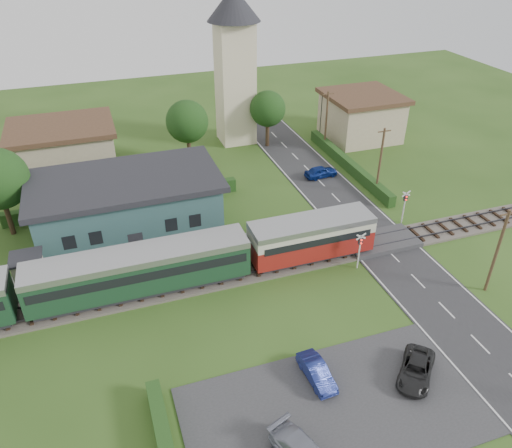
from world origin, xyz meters
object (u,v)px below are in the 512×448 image
object	(u,v)px
equipment_hut	(29,270)
house_east	(361,115)
train	(95,279)
house_west	(64,150)
crossing_signal_near	(360,246)
car_park_blue	(317,372)
car_on_road	(321,172)
church_tower	(235,56)
pedestrian_near	(212,244)
station_building	(128,205)
pedestrian_far	(54,272)
crossing_signal_far	(405,202)
car_park_dark	(416,370)

from	to	relation	value
equipment_hut	house_east	size ratio (longest dim) A/B	0.29
train	equipment_hut	bearing A→B (deg)	144.91
equipment_hut	house_east	world-z (taller)	house_east
house_west	crossing_signal_near	size ratio (longest dim) A/B	3.30
crossing_signal_near	car_park_blue	bearing A→B (deg)	-130.50
train	house_east	world-z (taller)	house_east
train	car_on_road	bearing A→B (deg)	28.82
equipment_hut	church_tower	size ratio (longest dim) A/B	0.14
train	car_park_blue	bearing A→B (deg)	-44.11
car_park_blue	pedestrian_near	size ratio (longest dim) A/B	1.73
equipment_hut	station_building	xyz separation A→B (m)	(8.00, 5.79, 0.95)
car_on_road	equipment_hut	bearing A→B (deg)	104.23
equipment_hut	pedestrian_far	world-z (taller)	equipment_hut
train	house_east	distance (m)	40.04
station_building	pedestrian_near	distance (m)	8.71
station_building	crossing_signal_far	bearing A→B (deg)	-15.63
crossing_signal_far	car_on_road	size ratio (longest dim) A/B	0.91
car_on_road	car_park_dark	xyz separation A→B (m)	(-6.21, -26.60, -0.02)
crossing_signal_far	car_park_blue	xyz separation A→B (m)	(-15.06, -14.01, -1.50)
station_building	pedestrian_far	world-z (taller)	station_building
station_building	house_east	bearing A→B (deg)	23.44
house_west	crossing_signal_near	bearing A→B (deg)	-49.89
station_building	equipment_hut	bearing A→B (deg)	-144.08
station_building	car_park_dark	xyz separation A→B (m)	(14.32, -22.41, -2.06)
house_west	pedestrian_near	distance (m)	23.12
car_park_dark	equipment_hut	bearing A→B (deg)	-173.09
station_building	pedestrian_far	distance (m)	8.86
car_park_dark	pedestrian_near	world-z (taller)	pedestrian_near
station_building	house_west	world-z (taller)	house_west
train	house_west	xyz separation A→B (m)	(-1.55, 23.00, 0.61)
car_park_dark	pedestrian_far	size ratio (longest dim) A/B	2.04
station_building	pedestrian_near	xyz separation A→B (m)	(5.77, -6.41, -1.26)
crossing_signal_far	car_park_dark	world-z (taller)	crossing_signal_far
equipment_hut	car_on_road	world-z (taller)	equipment_hut
equipment_hut	church_tower	bearing A→B (deg)	44.75
crossing_signal_near	pedestrian_near	world-z (taller)	crossing_signal_near
church_tower	pedestrian_far	size ratio (longest dim) A/B	8.98
crossing_signal_near	pedestrian_far	xyz separation A→B (m)	(-22.72, 5.31, -0.71)
crossing_signal_far	car_park_blue	size ratio (longest dim) A/B	0.96
equipment_hut	car_on_road	size ratio (longest dim) A/B	0.71
house_east	car_park_dark	bearing A→B (deg)	-113.88
house_west	car_park_blue	world-z (taller)	house_west
equipment_hut	car_park_blue	distance (m)	22.23
crossing_signal_far	car_on_road	world-z (taller)	crossing_signal_far
station_building	car_park_dark	size ratio (longest dim) A/B	3.99
train	crossing_signal_far	world-z (taller)	train
crossing_signal_far	car_park_dark	size ratio (longest dim) A/B	0.82
station_building	house_west	size ratio (longest dim) A/B	1.48
car_on_road	car_park_blue	distance (m)	27.56
train	car_park_blue	size ratio (longest dim) A/B	12.70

